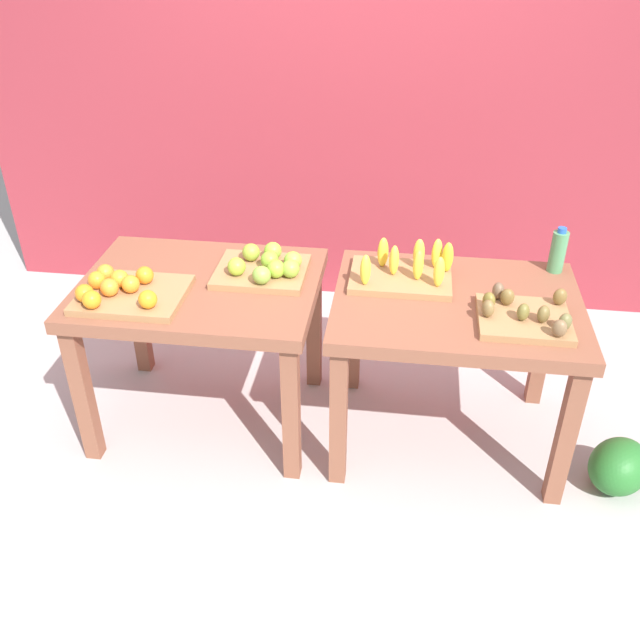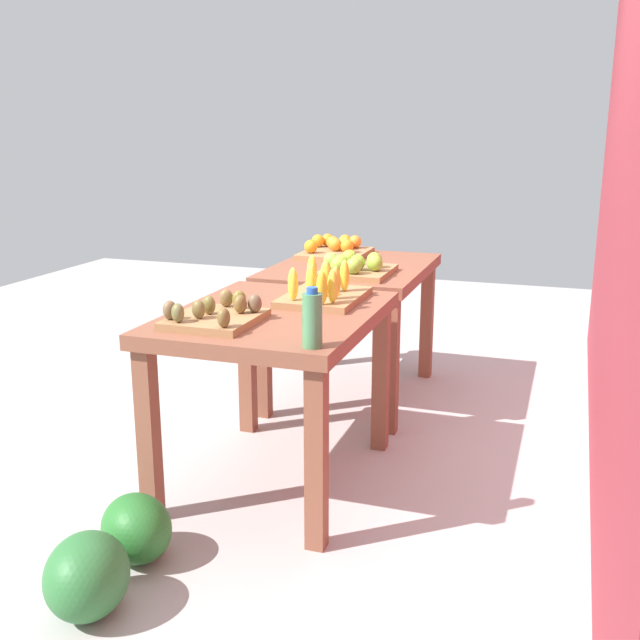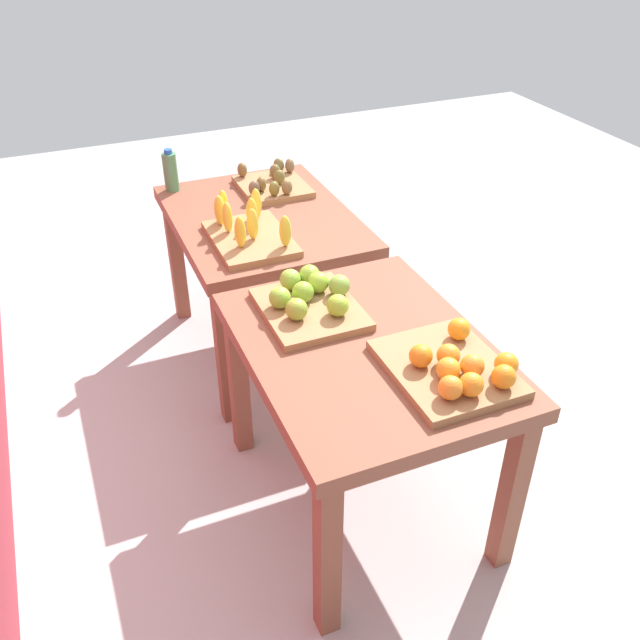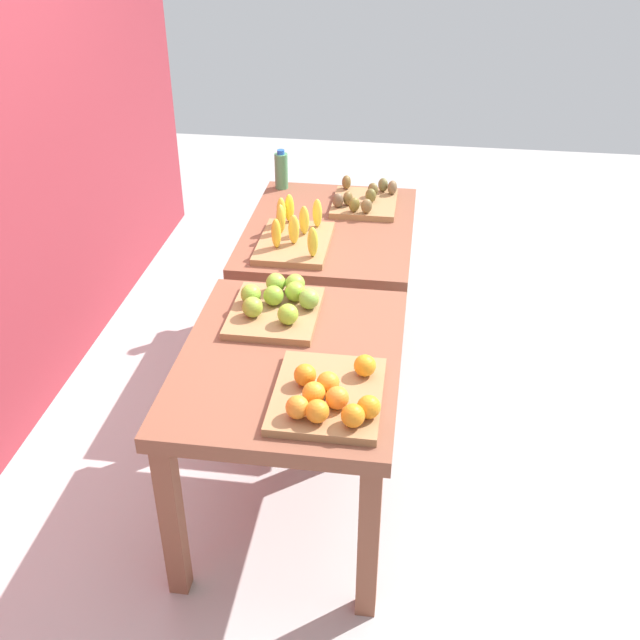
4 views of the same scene
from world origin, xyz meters
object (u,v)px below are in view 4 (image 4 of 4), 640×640
display_table_left (290,380)px  orange_bin (330,395)px  display_table_right (330,246)px  watermelon_pile (383,257)px  kiwi_bin (364,200)px  water_bottle (281,170)px  apple_bin (277,304)px  banana_crate (294,235)px

display_table_left → orange_bin: 0.35m
display_table_right → watermelon_pile: size_ratio=1.49×
orange_bin → kiwi_bin: orange_bin is taller
display_table_left → water_bottle: water_bottle is taller
display_table_left → apple_bin: (0.28, 0.10, 0.15)m
orange_bin → water_bottle: (1.82, 0.50, 0.06)m
display_table_right → banana_crate: bearing=149.6°
watermelon_pile → apple_bin: bearing=169.7°
display_table_right → kiwi_bin: 0.32m
apple_bin → kiwi_bin: size_ratio=1.11×
orange_bin → display_table_left: bearing=34.3°
display_table_right → kiwi_bin: (0.25, -0.14, 0.14)m
apple_bin → banana_crate: 0.61m
kiwi_bin → watermelon_pile: bearing=-6.8°
banana_crate → watermelon_pile: size_ratio=0.65×
display_table_left → display_table_right: bearing=0.0°
display_table_right → watermelon_pile: (0.92, -0.22, -0.52)m
water_bottle → watermelon_pile: 1.02m
watermelon_pile → display_table_left: bearing=173.8°
kiwi_bin → apple_bin: bearing=167.6°
display_table_right → watermelon_pile: display_table_right is taller
display_table_left → water_bottle: bearing=11.5°
banana_crate → apple_bin: bearing=-176.5°
water_bottle → watermelon_pile: size_ratio=0.30×
kiwi_bin → water_bottle: size_ratio=1.71×
orange_bin → display_table_right: bearing=7.4°
apple_bin → water_bottle: size_ratio=1.90×
apple_bin → banana_crate: banana_crate is taller
watermelon_pile → water_bottle: bearing=131.7°
display_table_left → kiwi_bin: size_ratio=2.89×
orange_bin → water_bottle: water_bottle is taller
display_table_right → orange_bin: orange_bin is taller
orange_bin → watermelon_pile: (2.30, -0.04, -0.67)m
orange_bin → banana_crate: size_ratio=0.98×
display_table_left → orange_bin: (-0.26, -0.18, 0.15)m
orange_bin → apple_bin: apple_bin is taller
banana_crate → water_bottle: size_ratio=2.13×
display_table_left → kiwi_bin: (1.37, -0.14, 0.14)m
display_table_left → water_bottle: (1.56, 0.32, 0.21)m
apple_bin → display_table_left: bearing=-160.8°
display_table_right → apple_bin: 0.86m
orange_bin → apple_bin: size_ratio=1.10×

